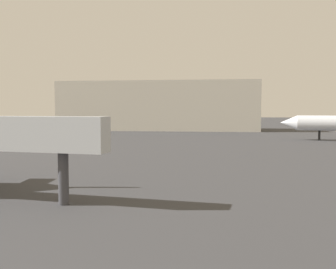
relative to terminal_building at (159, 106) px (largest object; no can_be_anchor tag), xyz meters
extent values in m
cone|color=silver|center=(33.18, -36.01, -3.83)|extent=(3.98, 3.73, 3.14)
cube|color=black|center=(39.17, -37.13, -6.41)|extent=(0.51, 0.51, 2.03)
cone|color=white|center=(-26.56, -34.76, -4.39)|extent=(3.37, 3.18, 2.59)
cube|color=black|center=(-32.09, -36.07, -6.56)|extent=(0.46, 0.46, 1.75)
cylinder|color=#3F3F44|center=(8.01, -95.43, -5.63)|extent=(0.70, 0.70, 3.60)
cube|color=beige|center=(0.00, 0.00, 0.00)|extent=(60.61, 18.96, 14.86)
camera|label=1|loc=(18.42, -120.24, -0.94)|focal=41.32mm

